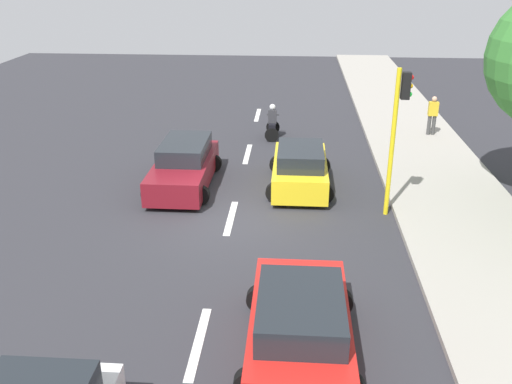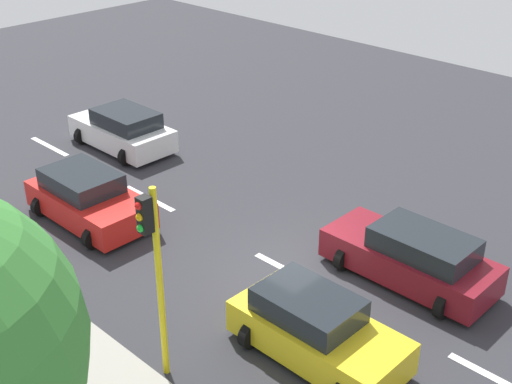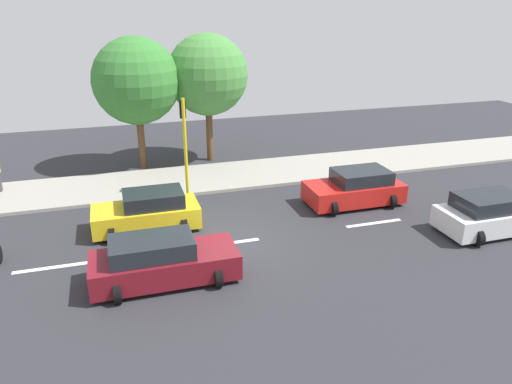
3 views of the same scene
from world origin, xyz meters
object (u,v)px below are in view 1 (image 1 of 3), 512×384
Objects in this scene: car_yellow_cab at (300,168)px; car_maroon at (184,166)px; car_red at (300,325)px; motorcycle at (272,124)px; pedestrian_near_signal at (433,114)px; traffic_light_corner at (398,122)px.

car_maroon is (-3.98, -0.07, 0.00)m from car_yellow_cab.
car_yellow_cab is 8.82m from car_red.
motorcycle is 6.94m from pedestrian_near_signal.
pedestrian_near_signal reaches higher than car_maroon.
car_yellow_cab is 0.89× the size of traffic_light_corner.
motorcycle is at bearing -175.65° from pedestrian_near_signal.
motorcycle is 8.86m from traffic_light_corner.
car_yellow_cab is at bearing 89.92° from car_red.
car_yellow_cab is 4.05m from traffic_light_corner.
car_yellow_cab is 0.88× the size of car_maroon.
car_maroon is 2.68× the size of pedestrian_near_signal.
pedestrian_near_signal is at bearing 69.96° from traffic_light_corner.
traffic_light_corner is at bearing -15.66° from car_maroon.
car_yellow_cab and car_red have the same top height.
pedestrian_near_signal reaches higher than car_red.
pedestrian_near_signal is 0.38× the size of traffic_light_corner.
car_maroon is 1.01× the size of traffic_light_corner.
pedestrian_near_signal is at bearing 47.12° from car_yellow_cab.
car_red is 0.92× the size of traffic_light_corner.
car_yellow_cab is at bearing -78.08° from motorcycle.
motorcycle is (-1.19, 5.64, -0.07)m from car_yellow_cab.
pedestrian_near_signal reaches higher than car_yellow_cab.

